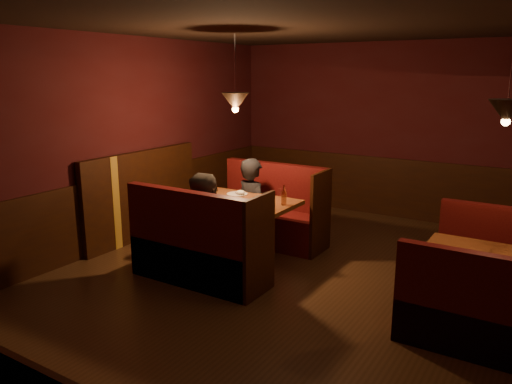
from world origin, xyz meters
The scene contains 9 objects.
room centered at (-0.28, 0.04, 1.05)m, with size 6.02×7.02×2.92m.
main_table centered at (-1.22, 0.37, 0.62)m, with size 1.51×0.92×1.06m.
main_bench_far centered at (-1.20, 1.23, 0.36)m, with size 1.66×0.59×1.13m.
main_bench_near centered at (-1.20, -0.49, 0.36)m, with size 1.66×0.59×1.13m.
second_table centered at (1.78, 0.33, 0.51)m, with size 1.22×0.78×0.69m.
second_bench_far centered at (1.80, 1.06, 0.31)m, with size 1.35×0.50×0.96m.
second_bench_near centered at (1.80, -0.39, 0.31)m, with size 1.35×0.50×0.96m.
diner_a centered at (-1.33, 0.92, 0.81)m, with size 0.59×0.39×1.62m, color black.
diner_b centered at (-1.18, -0.31, 0.81)m, with size 0.79×0.61×1.62m, color #3A342F.
Camera 1 is at (2.27, -4.74, 2.39)m, focal length 35.00 mm.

